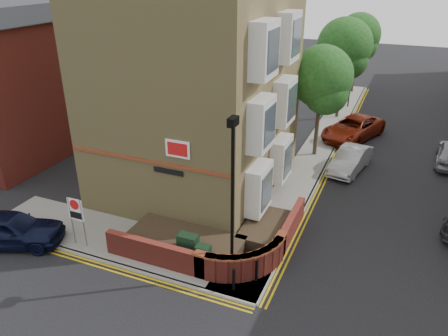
% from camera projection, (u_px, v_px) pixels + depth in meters
% --- Properties ---
extents(ground, '(120.00, 120.00, 0.00)m').
position_uv_depth(ground, '(180.00, 284.00, 16.36)').
color(ground, black).
rests_on(ground, ground).
extents(pavement_corner, '(13.00, 3.00, 0.12)m').
position_uv_depth(pavement_corner, '(125.00, 241.00, 18.82)').
color(pavement_corner, gray).
rests_on(pavement_corner, ground).
extents(pavement_main, '(2.00, 32.00, 0.12)m').
position_uv_depth(pavement_main, '(321.00, 144.00, 28.97)').
color(pavement_main, gray).
rests_on(pavement_main, ground).
extents(kerb_side, '(13.00, 0.15, 0.12)m').
position_uv_depth(kerb_side, '(103.00, 261.00, 17.57)').
color(kerb_side, gray).
rests_on(kerb_side, ground).
extents(kerb_main_near, '(0.15, 32.00, 0.12)m').
position_uv_depth(kerb_main_near, '(336.00, 146.00, 28.61)').
color(kerb_main_near, gray).
rests_on(kerb_main_near, ground).
extents(yellow_lines_side, '(13.00, 0.28, 0.01)m').
position_uv_depth(yellow_lines_side, '(100.00, 265.00, 17.38)').
color(yellow_lines_side, gold).
rests_on(yellow_lines_side, ground).
extents(yellow_lines_main, '(0.28, 32.00, 0.01)m').
position_uv_depth(yellow_lines_main, '(340.00, 147.00, 28.55)').
color(yellow_lines_main, gold).
rests_on(yellow_lines_main, ground).
extents(corner_building, '(8.95, 10.40, 13.60)m').
position_uv_depth(corner_building, '(201.00, 69.00, 21.39)').
color(corner_building, '#9B8B52').
rests_on(corner_building, ground).
extents(garden_wall, '(6.80, 6.00, 1.20)m').
position_uv_depth(garden_wall, '(208.00, 248.00, 18.44)').
color(garden_wall, maroon).
rests_on(garden_wall, ground).
extents(lamppost, '(0.25, 0.50, 6.30)m').
position_uv_depth(lamppost, '(232.00, 200.00, 15.37)').
color(lamppost, black).
rests_on(lamppost, pavement_corner).
extents(utility_cabinet_large, '(0.80, 0.45, 1.20)m').
position_uv_depth(utility_cabinet_large, '(188.00, 248.00, 17.24)').
color(utility_cabinet_large, black).
rests_on(utility_cabinet_large, pavement_corner).
extents(utility_cabinet_small, '(0.55, 0.40, 1.10)m').
position_uv_depth(utility_cabinet_small, '(203.00, 258.00, 16.73)').
color(utility_cabinet_small, black).
rests_on(utility_cabinet_small, pavement_corner).
extents(bollard_near, '(0.11, 0.11, 0.90)m').
position_uv_depth(bollard_near, '(234.00, 279.00, 15.75)').
color(bollard_near, black).
rests_on(bollard_near, pavement_corner).
extents(bollard_far, '(0.11, 0.11, 0.90)m').
position_uv_depth(bollard_far, '(257.00, 271.00, 16.20)').
color(bollard_far, black).
rests_on(bollard_far, pavement_corner).
extents(zone_sign, '(0.72, 0.07, 2.20)m').
position_uv_depth(zone_sign, '(76.00, 213.00, 17.84)').
color(zone_sign, slate).
rests_on(zone_sign, pavement_corner).
extents(side_building, '(6.40, 10.40, 9.00)m').
position_uv_depth(side_building, '(20.00, 79.00, 26.39)').
color(side_building, maroon).
rests_on(side_building, ground).
extents(tree_near, '(3.64, 3.65, 6.70)m').
position_uv_depth(tree_near, '(321.00, 81.00, 25.36)').
color(tree_near, '#382B1E').
rests_on(tree_near, pavement_main).
extents(tree_mid, '(4.03, 4.03, 7.42)m').
position_uv_depth(tree_mid, '(344.00, 50.00, 31.82)').
color(tree_mid, '#382B1E').
rests_on(tree_mid, pavement_main).
extents(tree_far, '(3.81, 3.81, 7.00)m').
position_uv_depth(tree_far, '(358.00, 38.00, 38.61)').
color(tree_far, '#382B1E').
rests_on(tree_far, pavement_main).
extents(traffic_light_assembly, '(0.20, 0.16, 4.20)m').
position_uv_depth(traffic_light_assembly, '(352.00, 75.00, 35.17)').
color(traffic_light_assembly, black).
rests_on(traffic_light_assembly, pavement_main).
extents(navy_hatchback, '(4.80, 3.33, 1.52)m').
position_uv_depth(navy_hatchback, '(9.00, 229.00, 18.39)').
color(navy_hatchback, black).
rests_on(navy_hatchback, ground).
extents(silver_car_near, '(2.16, 4.25, 1.34)m').
position_uv_depth(silver_car_near, '(350.00, 160.00, 25.10)').
color(silver_car_near, '#9C9FA3').
rests_on(silver_car_near, ground).
extents(red_car_main, '(4.21, 5.93, 1.50)m').
position_uv_depth(red_car_main, '(353.00, 128.00, 29.68)').
color(red_car_main, maroon).
rests_on(red_car_main, ground).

